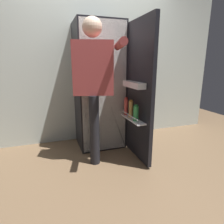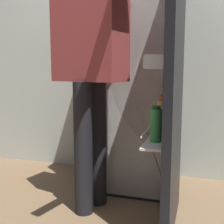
# 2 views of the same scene
# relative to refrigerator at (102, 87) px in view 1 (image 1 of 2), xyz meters

# --- Properties ---
(ground_plane) EXTENTS (6.61, 6.61, 0.00)m
(ground_plane) POSITION_rel_refrigerator_xyz_m (-0.03, -0.49, -0.89)
(ground_plane) COLOR brown
(kitchen_wall) EXTENTS (4.40, 0.10, 2.53)m
(kitchen_wall) POSITION_rel_refrigerator_xyz_m (-0.03, 0.39, 0.38)
(kitchen_wall) COLOR beige
(kitchen_wall) RESTS_ON ground_plane
(refrigerator) EXTENTS (0.71, 1.24, 1.78)m
(refrigerator) POSITION_rel_refrigerator_xyz_m (0.00, 0.00, 0.00)
(refrigerator) COLOR black
(refrigerator) RESTS_ON ground_plane
(person) EXTENTS (0.58, 0.85, 1.73)m
(person) POSITION_rel_refrigerator_xyz_m (-0.21, -0.45, 0.16)
(person) COLOR black
(person) RESTS_ON ground_plane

